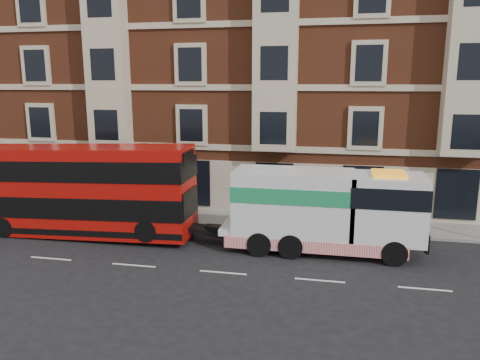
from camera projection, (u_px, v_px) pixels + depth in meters
name	position (u px, v px, depth m)	size (l,w,h in m)	color
ground	(223.00, 273.00, 19.55)	(120.00, 120.00, 0.00)	black
sidewalk	(254.00, 220.00, 26.73)	(90.00, 3.00, 0.15)	slate
victorian_terrace	(280.00, 48.00, 31.76)	(45.00, 12.00, 20.40)	brown
lamp_post_west	(144.00, 176.00, 26.11)	(0.35, 0.15, 4.35)	black
double_decker_bus	(83.00, 189.00, 23.87)	(11.45, 2.63, 4.63)	#A60D09
tow_truck	(321.00, 210.00, 21.62)	(9.17, 2.71, 3.82)	silver
pedestrian	(81.00, 197.00, 28.35)	(0.59, 0.39, 1.61)	black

